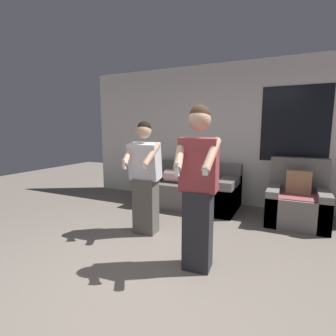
{
  "coord_description": "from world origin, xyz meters",
  "views": [
    {
      "loc": [
        1.17,
        -1.82,
        1.48
      ],
      "look_at": [
        -0.18,
        0.98,
        1.01
      ],
      "focal_mm": 28.0,
      "sensor_mm": 36.0,
      "label": 1
    }
  ],
  "objects": [
    {
      "name": "armchair",
      "position": [
        1.27,
        2.69,
        0.33
      ],
      "size": [
        0.88,
        0.9,
        1.0
      ],
      "color": "slate",
      "rests_on": "ground_plane"
    },
    {
      "name": "wall_back",
      "position": [
        0.02,
        3.29,
        1.35
      ],
      "size": [
        6.13,
        0.07,
        2.7
      ],
      "color": "silver",
      "rests_on": "ground_plane"
    },
    {
      "name": "person_right",
      "position": [
        0.31,
        0.67,
        0.89
      ],
      "size": [
        0.44,
        0.48,
        1.71
      ],
      "color": "#28282D",
      "rests_on": "ground_plane"
    },
    {
      "name": "ground_plane",
      "position": [
        0.0,
        0.0,
        0.0
      ],
      "size": [
        14.0,
        14.0,
        0.0
      ],
      "primitive_type": "plane",
      "color": "slate"
    },
    {
      "name": "couch",
      "position": [
        -0.54,
        2.76,
        0.31
      ],
      "size": [
        1.72,
        0.96,
        0.81
      ],
      "color": "slate",
      "rests_on": "ground_plane"
    },
    {
      "name": "person_left",
      "position": [
        -0.67,
        1.26,
        0.79
      ],
      "size": [
        0.48,
        0.5,
        1.58
      ],
      "color": "#56514C",
      "rests_on": "ground_plane"
    },
    {
      "name": "side_table",
      "position": [
        -1.8,
        3.05,
        0.53
      ],
      "size": [
        0.41,
        0.35,
        0.82
      ],
      "color": "brown",
      "rests_on": "ground_plane"
    }
  ]
}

